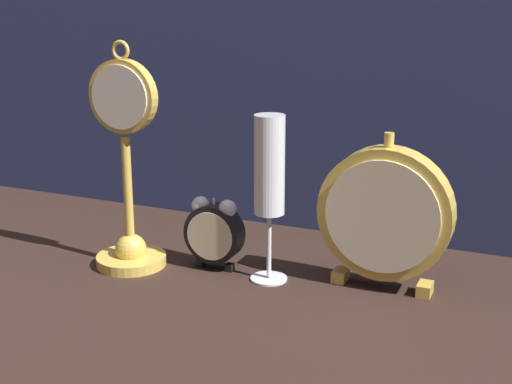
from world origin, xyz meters
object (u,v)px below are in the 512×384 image
at_px(alarm_clock_twin_bell, 214,230).
at_px(mantel_clock_silver, 385,214).
at_px(champagne_flute, 269,176).
at_px(pocket_watch_on_stand, 127,186).

xyz_separation_m(alarm_clock_twin_bell, mantel_clock_silver, (0.26, 0.03, 0.05)).
height_order(mantel_clock_silver, champagne_flute, champagne_flute).
relative_size(pocket_watch_on_stand, alarm_clock_twin_bell, 3.05).
bearing_deg(alarm_clock_twin_bell, mantel_clock_silver, 7.10).
relative_size(mantel_clock_silver, champagne_flute, 0.92).
bearing_deg(champagne_flute, mantel_clock_silver, 12.83).
height_order(pocket_watch_on_stand, alarm_clock_twin_bell, pocket_watch_on_stand).
bearing_deg(pocket_watch_on_stand, alarm_clock_twin_bell, 16.90).
xyz_separation_m(pocket_watch_on_stand, alarm_clock_twin_bell, (0.13, 0.04, -0.07)).
height_order(alarm_clock_twin_bell, mantel_clock_silver, mantel_clock_silver).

